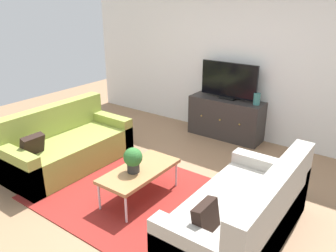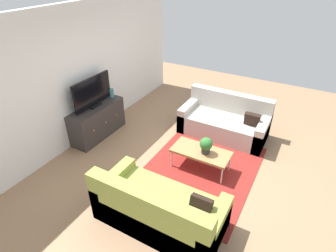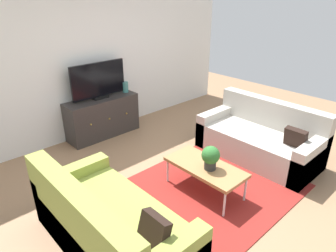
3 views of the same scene
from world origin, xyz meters
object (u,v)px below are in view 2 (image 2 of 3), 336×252
(couch_right_side, at_px, (225,121))
(coffee_table, at_px, (201,152))
(tv_console, at_px, (98,121))
(couch_left_side, at_px, (158,212))
(flat_screen_tv, at_px, (92,92))
(potted_plant, at_px, (206,145))
(glass_vase, at_px, (111,93))

(couch_right_side, relative_size, coffee_table, 1.74)
(couch_right_side, relative_size, tv_console, 1.40)
(couch_left_side, distance_m, couch_right_side, 2.88)
(couch_right_side, bearing_deg, flat_screen_tv, 121.02)
(couch_right_side, relative_size, potted_plant, 5.89)
(couch_left_side, relative_size, couch_right_side, 1.00)
(tv_console, relative_size, glass_vase, 6.77)
(potted_plant, height_order, tv_console, potted_plant)
(coffee_table, distance_m, flat_screen_tv, 2.50)
(couch_right_side, bearing_deg, tv_console, 121.23)
(couch_right_side, distance_m, potted_plant, 1.44)
(couch_right_side, bearing_deg, potted_plant, -175.54)
(potted_plant, height_order, glass_vase, glass_vase)
(couch_left_side, bearing_deg, potted_plant, -4.29)
(glass_vase, bearing_deg, couch_right_side, -69.10)
(coffee_table, xyz_separation_m, potted_plant, (-0.02, -0.09, 0.20))
(potted_plant, bearing_deg, glass_vase, 78.51)
(couch_left_side, height_order, flat_screen_tv, flat_screen_tv)
(couch_left_side, distance_m, tv_console, 2.78)
(potted_plant, xyz_separation_m, tv_console, (-0.03, 2.48, -0.22))
(tv_console, xyz_separation_m, flat_screen_tv, (0.00, 0.02, 0.67))
(couch_left_side, xyz_separation_m, tv_console, (1.44, 2.37, 0.07))
(coffee_table, bearing_deg, flat_screen_tv, 91.10)
(potted_plant, bearing_deg, couch_right_side, 4.46)
(couch_left_side, xyz_separation_m, couch_right_side, (2.88, 0.00, 0.00))
(couch_left_side, xyz_separation_m, potted_plant, (1.47, -0.11, 0.28))
(couch_left_side, bearing_deg, glass_vase, 50.27)
(couch_right_side, xyz_separation_m, potted_plant, (-1.41, -0.11, 0.28))
(couch_left_side, distance_m, coffee_table, 1.49)
(couch_left_side, distance_m, potted_plant, 1.50)
(couch_left_side, height_order, glass_vase, glass_vase)
(couch_right_side, relative_size, glass_vase, 9.51)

